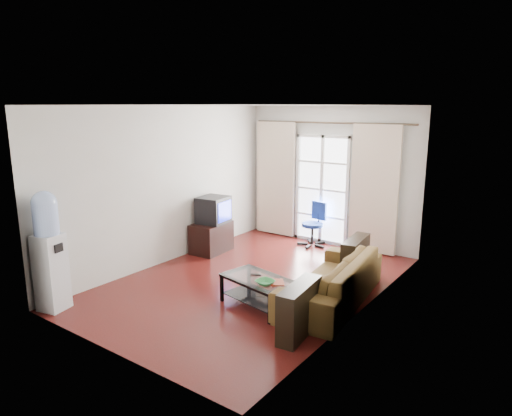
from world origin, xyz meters
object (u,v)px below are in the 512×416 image
(water_cooler, at_px, (49,249))
(task_chair, at_px, (313,233))
(tv_stand, at_px, (211,237))
(crt_tv, at_px, (212,210))
(coffee_table, at_px, (258,288))
(sofa, at_px, (331,279))

(water_cooler, bearing_deg, task_chair, 59.22)
(tv_stand, xyz_separation_m, crt_tv, (-0.00, 0.04, 0.52))
(task_chair, bearing_deg, coffee_table, -64.32)
(tv_stand, bearing_deg, sofa, -18.12)
(sofa, relative_size, water_cooler, 1.40)
(coffee_table, bearing_deg, sofa, 45.63)
(tv_stand, relative_size, task_chair, 0.89)
(sofa, xyz_separation_m, crt_tv, (-2.84, 0.75, 0.48))
(sofa, xyz_separation_m, water_cooler, (-2.93, -2.42, 0.53))
(sofa, height_order, tv_stand, sofa)
(sofa, distance_m, crt_tv, 2.98)
(coffee_table, distance_m, tv_stand, 2.56)
(task_chair, height_order, water_cooler, water_cooler)
(task_chair, bearing_deg, tv_stand, -121.64)
(sofa, xyz_separation_m, coffee_table, (-0.73, -0.74, -0.06))
(coffee_table, height_order, task_chair, task_chair)
(sofa, bearing_deg, water_cooler, -56.99)
(coffee_table, relative_size, task_chair, 1.28)
(sofa, bearing_deg, task_chair, -152.38)
(sofa, distance_m, tv_stand, 2.93)
(crt_tv, bearing_deg, sofa, -21.80)
(tv_stand, xyz_separation_m, task_chair, (1.36, 1.47, -0.03))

